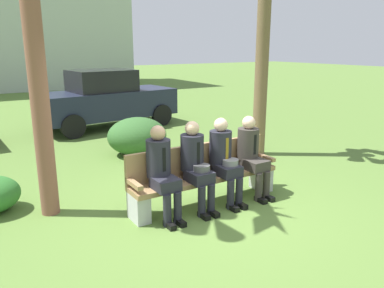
% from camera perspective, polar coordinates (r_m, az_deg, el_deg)
% --- Properties ---
extents(ground_plane, '(80.00, 80.00, 0.00)m').
position_cam_1_polar(ground_plane, '(5.63, 2.45, -10.02)').
color(ground_plane, '#537431').
extents(park_bench, '(2.43, 0.44, 0.90)m').
position_cam_1_polar(park_bench, '(5.79, 1.79, -4.66)').
color(park_bench, '#99754C').
rests_on(park_bench, ground).
extents(seated_man_leftmost, '(0.34, 0.72, 1.30)m').
position_cam_1_polar(seated_man_leftmost, '(5.21, -4.59, -3.56)').
color(seated_man_leftmost, '#23232D').
rests_on(seated_man_leftmost, ground).
extents(seated_man_centerleft, '(0.34, 0.72, 1.30)m').
position_cam_1_polar(seated_man_centerleft, '(5.47, 0.55, -2.66)').
color(seated_man_centerleft, '#23232D').
rests_on(seated_man_centerleft, ground).
extents(seated_man_centerright, '(0.34, 0.72, 1.30)m').
position_cam_1_polar(seated_man_centerright, '(5.75, 4.84, -1.88)').
color(seated_man_centerright, '#23232D').
rests_on(seated_man_centerright, ground).
extents(seated_man_rightmost, '(0.34, 0.72, 1.27)m').
position_cam_1_polar(seated_man_rightmost, '(6.08, 8.92, -1.16)').
color(seated_man_rightmost, '#38332D').
rests_on(seated_man_rightmost, ground).
extents(shrub_near_bench, '(1.32, 1.21, 0.82)m').
position_cam_1_polar(shrub_near_bench, '(8.46, -8.23, 1.20)').
color(shrub_near_bench, '#325F2A').
rests_on(shrub_near_bench, ground).
extents(parked_car_far, '(4.04, 2.03, 1.68)m').
position_cam_1_polar(parked_car_far, '(11.39, -12.73, 6.60)').
color(parked_car_far, '#1E2338').
rests_on(parked_car_far, ground).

